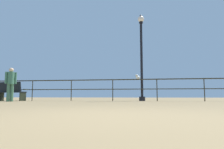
{
  "coord_description": "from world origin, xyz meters",
  "views": [
    {
      "loc": [
        0.4,
        -2.49,
        0.25
      ],
      "look_at": [
        -1.07,
        7.1,
        1.3
      ],
      "focal_mm": 32.03,
      "sensor_mm": 36.0,
      "label": 1
    }
  ],
  "objects": [
    {
      "name": "bench_far_left",
      "position": [
        -6.33,
        6.9,
        0.52
      ],
      "size": [
        1.5,
        0.82,
        0.96
      ],
      "color": "black",
      "rests_on": "ground_plane"
    },
    {
      "name": "person_by_bench",
      "position": [
        -5.56,
        5.81,
        0.89
      ],
      "size": [
        0.39,
        0.37,
        1.54
      ],
      "color": "#3F6B4E",
      "rests_on": "ground_plane"
    },
    {
      "name": "seagull_on_rail",
      "position": [
        0.17,
        7.58,
        1.21
      ],
      "size": [
        0.29,
        0.44,
        0.22
      ],
      "color": "silver",
      "rests_on": "pier_railing"
    },
    {
      "name": "lamppost_center",
      "position": [
        0.37,
        7.86,
        2.52
      ],
      "size": [
        0.33,
        0.33,
        4.59
      ],
      "color": "black",
      "rests_on": "ground_plane"
    },
    {
      "name": "ground_plane",
      "position": [
        0.0,
        0.0,
        0.0
      ],
      "size": [
        60.0,
        60.0,
        0.0
      ],
      "primitive_type": "plane",
      "color": "olive"
    },
    {
      "name": "pier_railing",
      "position": [
        -0.0,
        7.6,
        0.82
      ],
      "size": [
        19.94,
        0.05,
        1.11
      ],
      "color": "#2D291A",
      "rests_on": "ground_plane"
    }
  ]
}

